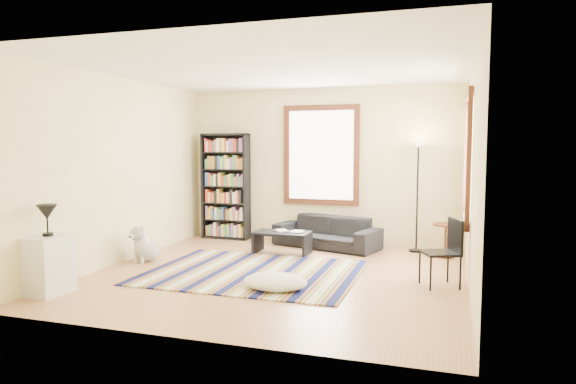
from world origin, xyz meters
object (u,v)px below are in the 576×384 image
(sofa, at_px, (326,232))
(bookshelf, at_px, (226,186))
(folding_chair, at_px, (440,253))
(dog, at_px, (147,243))
(side_table, at_px, (445,241))
(coffee_table, at_px, (282,243))
(white_cabinet, at_px, (49,265))
(floor_cushion, at_px, (275,282))
(floor_lamp, at_px, (417,196))

(sofa, distance_m, bookshelf, 2.18)
(folding_chair, bearing_deg, sofa, 109.58)
(bookshelf, distance_m, dog, 2.31)
(side_table, bearing_deg, folding_chair, -91.59)
(coffee_table, distance_m, side_table, 2.61)
(white_cabinet, bearing_deg, coffee_table, 60.47)
(bookshelf, height_order, coffee_table, bookshelf)
(sofa, bearing_deg, floor_cushion, -72.45)
(floor_lamp, distance_m, white_cabinet, 5.61)
(side_table, bearing_deg, dog, -158.91)
(coffee_table, xyz_separation_m, white_cabinet, (-1.94, -3.03, 0.17))
(bookshelf, height_order, floor_cushion, bookshelf)
(bookshelf, xyz_separation_m, side_table, (4.02, -0.49, -0.73))
(sofa, bearing_deg, dog, -124.13)
(white_cabinet, height_order, dog, white_cabinet)
(floor_lamp, distance_m, dog, 4.43)
(bookshelf, relative_size, floor_lamp, 1.08)
(floor_cushion, distance_m, side_table, 3.24)
(coffee_table, bearing_deg, side_table, 11.17)
(floor_cushion, relative_size, side_table, 1.50)
(sofa, height_order, white_cabinet, white_cabinet)
(floor_cushion, xyz_separation_m, folding_chair, (1.93, 0.76, 0.33))
(floor_cushion, xyz_separation_m, white_cabinet, (-2.52, -0.98, 0.25))
(white_cabinet, bearing_deg, bookshelf, 86.31)
(floor_lamp, bearing_deg, floor_cushion, -117.66)
(coffee_table, relative_size, folding_chair, 1.05)
(dog, bearing_deg, floor_cushion, -9.15)
(side_table, bearing_deg, bookshelf, 173.12)
(side_table, bearing_deg, coffee_table, -168.83)
(sofa, xyz_separation_m, bookshelf, (-2.03, 0.27, 0.73))
(bookshelf, bearing_deg, folding_chair, -29.86)
(side_table, xyz_separation_m, dog, (-4.37, -1.68, 0.01))
(sofa, height_order, folding_chair, folding_chair)
(floor_lamp, height_order, folding_chair, floor_lamp)
(dog, bearing_deg, bookshelf, 92.02)
(bookshelf, distance_m, folding_chair, 4.62)
(bookshelf, distance_m, floor_cushion, 3.78)
(sofa, distance_m, floor_cushion, 2.78)
(folding_chair, bearing_deg, bookshelf, 125.72)
(sofa, bearing_deg, side_table, 11.02)
(folding_chair, bearing_deg, floor_cushion, 177.17)
(sofa, distance_m, white_cabinet, 4.51)
(floor_cushion, bearing_deg, bookshelf, 123.95)
(floor_lamp, xyz_separation_m, dog, (-3.90, -2.00, -0.65))
(coffee_table, xyz_separation_m, floor_cushion, (0.59, -2.05, -0.08))
(coffee_table, bearing_deg, dog, -146.84)
(coffee_table, height_order, folding_chair, folding_chair)
(floor_cushion, distance_m, white_cabinet, 2.72)
(floor_cushion, distance_m, dog, 2.55)
(side_table, height_order, white_cabinet, white_cabinet)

